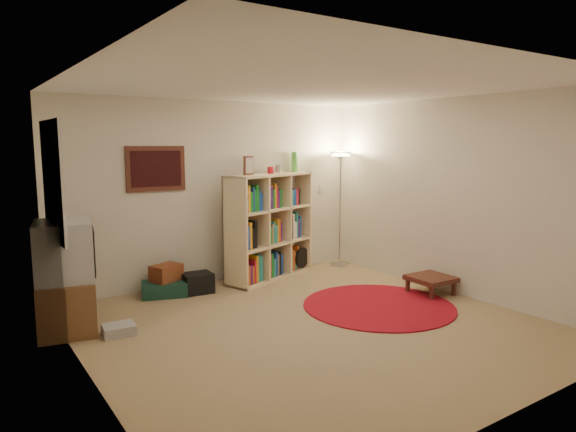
# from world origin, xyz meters

# --- Properties ---
(room) EXTENTS (4.54, 4.54, 2.54)m
(room) POSITION_xyz_m (-0.05, 0.05, 1.26)
(room) COLOR #997E59
(room) RESTS_ON ground
(bookshelf) EXTENTS (1.56, 0.90, 1.80)m
(bookshelf) POSITION_xyz_m (0.67, 1.94, 0.73)
(bookshelf) COLOR #FFE1AA
(bookshelf) RESTS_ON ground
(floor_lamp) EXTENTS (0.40, 0.40, 1.80)m
(floor_lamp) POSITION_xyz_m (1.99, 1.93, 1.49)
(floor_lamp) COLOR silver
(floor_lamp) RESTS_ON ground
(floor_fan) EXTENTS (0.31, 0.21, 0.36)m
(floor_fan) POSITION_xyz_m (1.30, 2.01, 0.18)
(floor_fan) COLOR black
(floor_fan) RESTS_ON ground
(tv_stand) EXTENTS (0.68, 0.87, 1.14)m
(tv_stand) POSITION_xyz_m (-2.17, 1.31, 0.55)
(tv_stand) COLOR brown
(tv_stand) RESTS_ON ground
(dvd_box) EXTENTS (0.34, 0.29, 0.10)m
(dvd_box) POSITION_xyz_m (-1.78, 0.89, 0.05)
(dvd_box) COLOR #A9A9AE
(dvd_box) RESTS_ON ground
(suitcase) EXTENTS (0.64, 0.52, 0.18)m
(suitcase) POSITION_xyz_m (-0.91, 1.92, 0.09)
(suitcase) COLOR #133529
(suitcase) RESTS_ON ground
(wicker_basket) EXTENTS (0.44, 0.38, 0.21)m
(wicker_basket) POSITION_xyz_m (-0.86, 1.96, 0.28)
(wicker_basket) COLOR brown
(wicker_basket) RESTS_ON suitcase
(duffel_bag) EXTENTS (0.39, 0.34, 0.26)m
(duffel_bag) POSITION_xyz_m (-0.50, 1.81, 0.13)
(duffel_bag) COLOR black
(duffel_bag) RESTS_ON ground
(paper_towel) EXTENTS (0.16, 0.16, 0.28)m
(paper_towel) POSITION_xyz_m (0.10, 2.09, 0.14)
(paper_towel) COLOR white
(paper_towel) RESTS_ON ground
(red_rug) EXTENTS (1.80, 1.80, 0.02)m
(red_rug) POSITION_xyz_m (1.05, 0.08, 0.01)
(red_rug) COLOR maroon
(red_rug) RESTS_ON ground
(side_table) EXTENTS (0.53, 0.53, 0.23)m
(side_table) POSITION_xyz_m (1.96, 0.08, 0.20)
(side_table) COLOR #441F17
(side_table) RESTS_ON ground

